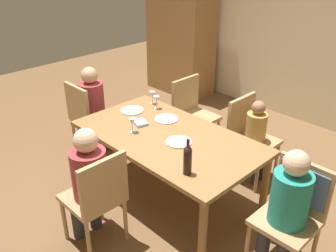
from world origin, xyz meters
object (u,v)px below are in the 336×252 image
at_px(chair_near, 97,195).
at_px(chair_far_right, 248,133).
at_px(wine_glass_near_left, 152,95).
at_px(wine_glass_near_right, 156,100).
at_px(armoire_cabinet, 181,27).
at_px(chair_right_end, 296,201).
at_px(handbag, 218,153).
at_px(chair_left_end, 87,114).
at_px(wine_bottle_tall_green, 188,159).
at_px(dinner_plate_guest_right, 132,110).
at_px(person_child_small, 257,134).
at_px(person_woman_host, 88,178).
at_px(chair_far_left, 192,110).
at_px(wine_glass_centre, 132,122).
at_px(dinner_plate_host, 179,142).
at_px(person_man_bearded, 287,205).
at_px(person_man_guest, 94,103).
at_px(dinner_plate_guest_left, 167,119).
at_px(dining_table, 168,142).

height_order(chair_near, chair_far_right, same).
relative_size(wine_glass_near_left, wine_glass_near_right, 1.00).
distance_m(armoire_cabinet, chair_right_end, 3.98).
relative_size(armoire_cabinet, handbag, 7.79).
height_order(chair_left_end, wine_bottle_tall_green, wine_bottle_tall_green).
bearing_deg(dinner_plate_guest_right, chair_near, -52.77).
distance_m(chair_near, person_child_small, 1.82).
relative_size(chair_left_end, wine_glass_near_right, 6.17).
bearing_deg(handbag, person_woman_host, -88.79).
relative_size(chair_left_end, chair_far_left, 1.00).
distance_m(wine_glass_near_left, wine_glass_centre, 0.71).
height_order(chair_near, chair_far_left, same).
distance_m(chair_far_left, person_child_small, 0.94).
relative_size(dinner_plate_host, handbag, 0.88).
distance_m(chair_right_end, chair_far_left, 1.96).
distance_m(person_man_bearded, wine_glass_centre, 1.61).
relative_size(person_man_guest, dinner_plate_guest_left, 4.45).
xyz_separation_m(wine_glass_near_left, wine_glass_centre, (0.38, -0.60, 0.00)).
bearing_deg(wine_glass_near_left, chair_near, -59.86).
height_order(wine_glass_near_left, handbag, wine_glass_near_left).
bearing_deg(chair_far_left, handbag, 90.00).
height_order(chair_left_end, dinner_plate_host, chair_left_end).
bearing_deg(dining_table, person_man_guest, 178.87).
distance_m(person_man_guest, handbag, 1.60).
bearing_deg(armoire_cabinet, person_man_bearded, -34.63).
relative_size(chair_far_left, wine_glass_centre, 6.17).
bearing_deg(dinner_plate_guest_right, person_man_bearded, -3.81).
bearing_deg(chair_near, wine_bottle_tall_green, -41.07).
relative_size(dining_table, dinner_plate_guest_right, 7.21).
relative_size(chair_near, person_man_bearded, 0.84).
relative_size(armoire_cabinet, chair_left_end, 2.37).
relative_size(person_child_small, wine_bottle_tall_green, 2.97).
height_order(person_man_bearded, handbag, person_man_bearded).
height_order(chair_right_end, wine_bottle_tall_green, wine_bottle_tall_green).
bearing_deg(chair_right_end, chair_near, 40.07).
xyz_separation_m(armoire_cabinet, dinner_plate_host, (2.19, -2.29, -0.37)).
distance_m(chair_far_right, wine_glass_near_left, 1.15).
relative_size(person_man_bearded, wine_glass_near_right, 7.39).
bearing_deg(armoire_cabinet, person_man_guest, -72.18).
bearing_deg(person_man_guest, dining_table, -1.13).
distance_m(chair_right_end, wine_glass_near_left, 2.00).
bearing_deg(person_man_bearded, chair_right_end, -90.00).
height_order(chair_far_right, person_woman_host, person_woman_host).
bearing_deg(dinner_plate_host, armoire_cabinet, 133.69).
bearing_deg(handbag, person_man_guest, -144.85).
bearing_deg(chair_near, person_man_bearded, -54.33).
distance_m(person_man_guest, wine_glass_near_right, 0.85).
bearing_deg(chair_right_end, dining_table, 5.44).
distance_m(chair_near, person_man_guest, 1.67).
relative_size(person_man_bearded, person_child_small, 1.18).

